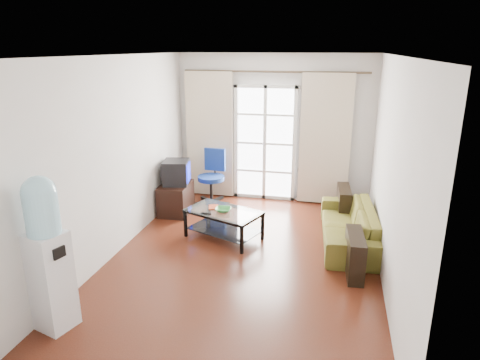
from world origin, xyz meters
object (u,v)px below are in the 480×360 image
tv_stand (176,198)px  crt_tv (175,172)px  task_chair (212,188)px  sofa (348,225)px  coffee_table (224,221)px  water_cooler (48,252)px

tv_stand → crt_tv: bearing=77.4°
tv_stand → task_chair: (0.49, 0.59, 0.04)m
sofa → tv_stand: bearing=-104.8°
sofa → coffee_table: 1.86m
sofa → task_chair: size_ratio=1.90×
task_chair → water_cooler: (-0.54, -3.90, 0.56)m
task_chair → crt_tv: bearing=-126.5°
sofa → crt_tv: size_ratio=3.67×
water_cooler → tv_stand: bearing=105.5°
crt_tv → task_chair: bearing=38.5°
coffee_table → tv_stand: 1.38m
tv_stand → task_chair: task_chair is taller
tv_stand → crt_tv: 0.47m
sofa → tv_stand: size_ratio=2.68×
sofa → crt_tv: crt_tv is taller
water_cooler → task_chair: bearing=98.5°
task_chair → coffee_table: bearing=-63.1°
sofa → crt_tv: 3.02m
tv_stand → water_cooler: size_ratio=0.44×
crt_tv → task_chair: size_ratio=0.52×
coffee_table → crt_tv: 1.46m
crt_tv → water_cooler: water_cooler is taller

